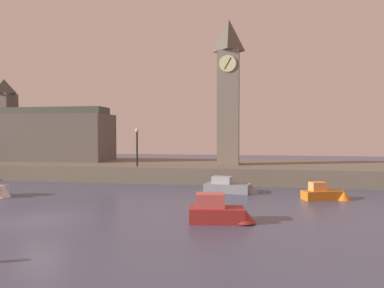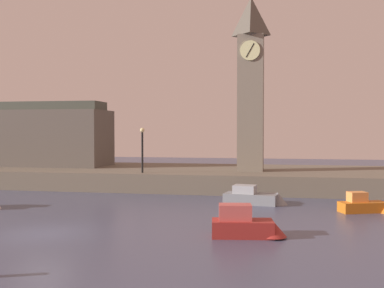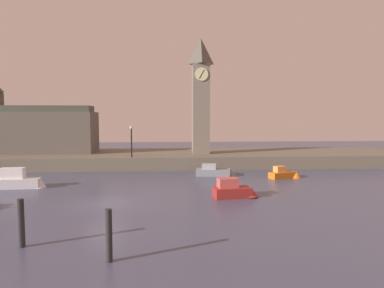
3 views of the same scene
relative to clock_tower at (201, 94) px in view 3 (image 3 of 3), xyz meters
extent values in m
plane|color=#474C66|center=(-8.57, -18.64, -8.92)|extent=(120.00, 120.00, 0.00)
cube|color=#6B6051|center=(-8.57, 1.36, -8.17)|extent=(70.00, 12.00, 1.50)
cube|color=slate|center=(0.00, 0.01, -1.86)|extent=(2.08, 2.08, 11.12)
cylinder|color=beige|center=(0.00, -1.10, 2.33)|extent=(1.58, 0.12, 1.58)
cube|color=black|center=(0.00, -1.17, 2.33)|extent=(0.68, 0.04, 1.13)
pyramid|color=#554E43|center=(0.00, 0.01, 5.30)|extent=(2.29, 2.29, 3.20)
cube|color=#5B544C|center=(-20.54, 2.22, -4.81)|extent=(13.91, 5.12, 5.22)
cube|color=#42473D|center=(-20.54, 2.22, -1.80)|extent=(13.21, 3.07, 0.80)
cylinder|color=black|center=(-8.29, -3.40, -5.82)|extent=(0.16, 0.16, 3.19)
sphere|color=#F2E099|center=(-8.29, -3.40, -4.05)|extent=(0.36, 0.36, 0.36)
cylinder|color=#2A2A2A|center=(-10.85, -26.44, -7.79)|extent=(0.29, 0.29, 2.26)
cylinder|color=#2A2A2A|center=(-6.55, -28.33, -7.80)|extent=(0.27, 0.27, 2.23)
cube|color=gray|center=(0.52, -7.92, -8.57)|extent=(3.68, 2.11, 0.69)
cube|color=#A8ADB2|center=(0.11, -7.92, -7.96)|extent=(1.60, 1.31, 0.54)
cone|color=gray|center=(2.25, -7.92, -8.54)|extent=(1.61, 1.61, 0.87)
cube|color=orange|center=(7.24, -9.85, -8.61)|extent=(2.97, 1.95, 0.62)
cube|color=#FF9947|center=(6.91, -9.85, -8.01)|extent=(1.23, 1.06, 0.59)
cone|color=orange|center=(8.63, -9.85, -8.58)|extent=(1.23, 1.23, 0.69)
cube|color=maroon|center=(0.69, -17.49, -8.54)|extent=(2.95, 1.72, 0.76)
cube|color=#CC5651|center=(0.36, -17.49, -7.80)|extent=(1.60, 1.14, 0.72)
cone|color=maroon|center=(2.08, -17.49, -8.50)|extent=(1.37, 1.37, 0.70)
cube|color=silver|center=(-16.85, -12.94, -8.50)|extent=(3.66, 1.36, 0.84)
cube|color=white|center=(-17.28, -12.94, -7.62)|extent=(1.95, 0.92, 0.91)
cone|color=silver|center=(-15.05, -12.94, -8.45)|extent=(1.11, 1.11, 0.90)
camera|label=1|loc=(2.64, -35.98, -4.35)|focal=33.99mm
camera|label=2|loc=(2.32, -38.70, -4.02)|focal=43.54mm
camera|label=3|loc=(-4.07, -42.04, -2.96)|focal=31.39mm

